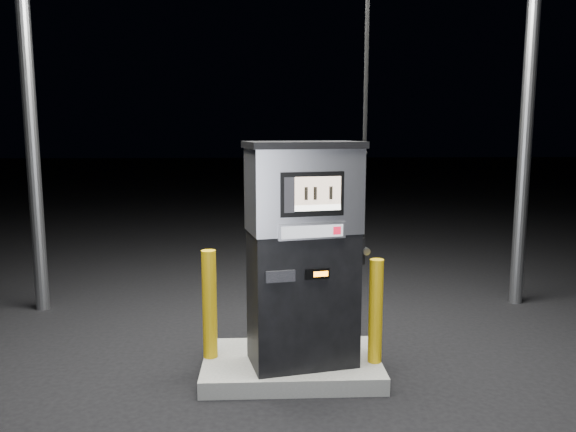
{
  "coord_description": "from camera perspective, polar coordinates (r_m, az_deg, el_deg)",
  "views": [
    {
      "loc": [
        -0.25,
        -4.86,
        2.21
      ],
      "look_at": [
        -0.03,
        0.0,
        1.46
      ],
      "focal_mm": 35.0,
      "sensor_mm": 36.0,
      "label": 1
    }
  ],
  "objects": [
    {
      "name": "ground",
      "position": [
        5.34,
        0.35,
        -15.64
      ],
      "size": [
        80.0,
        80.0,
        0.0
      ],
      "primitive_type": "plane",
      "color": "black",
      "rests_on": "ground"
    },
    {
      "name": "bollard_left",
      "position": [
        5.18,
        -7.98,
        -8.87
      ],
      "size": [
        0.17,
        0.17,
        0.99
      ],
      "primitive_type": "cylinder",
      "rotation": [
        0.0,
        0.0,
        0.3
      ],
      "color": "#CFA10B",
      "rests_on": "pump_island"
    },
    {
      "name": "fuel_dispenser",
      "position": [
        4.89,
        1.56,
        -3.67
      ],
      "size": [
        1.13,
        0.77,
        4.07
      ],
      "rotation": [
        0.0,
        0.0,
        0.21
      ],
      "color": "black",
      "rests_on": "pump_island"
    },
    {
      "name": "pump_island",
      "position": [
        5.31,
        0.35,
        -14.91
      ],
      "size": [
        1.6,
        1.0,
        0.15
      ],
      "primitive_type": "cube",
      "color": "#61615C",
      "rests_on": "ground"
    },
    {
      "name": "bollard_right",
      "position": [
        5.09,
        8.89,
        -9.53
      ],
      "size": [
        0.13,
        0.13,
        0.94
      ],
      "primitive_type": "cylinder",
      "rotation": [
        0.0,
        0.0,
        -0.04
      ],
      "color": "#CFA10B",
      "rests_on": "pump_island"
    }
  ]
}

